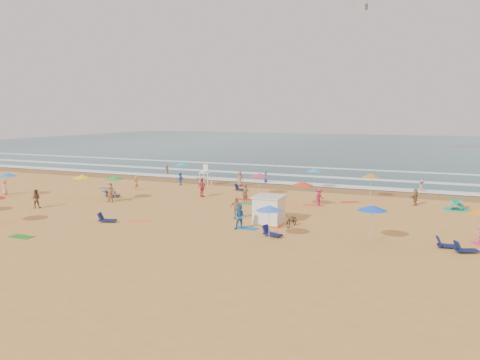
% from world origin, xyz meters
% --- Properties ---
extents(ground, '(220.00, 220.00, 0.00)m').
position_xyz_m(ground, '(0.00, 0.00, 0.00)').
color(ground, gold).
rests_on(ground, ground).
extents(ocean, '(220.00, 140.00, 0.18)m').
position_xyz_m(ocean, '(0.00, 84.00, 0.00)').
color(ocean, '#0C4756').
rests_on(ocean, ground).
extents(wet_sand, '(220.00, 220.00, 0.00)m').
position_xyz_m(wet_sand, '(0.00, 12.50, 0.01)').
color(wet_sand, olive).
rests_on(wet_sand, ground).
extents(surf_foam, '(200.00, 18.70, 0.05)m').
position_xyz_m(surf_foam, '(0.00, 21.32, 0.10)').
color(surf_foam, white).
rests_on(surf_foam, ground).
extents(cabana, '(2.00, 2.00, 2.00)m').
position_xyz_m(cabana, '(7.65, -4.98, 1.00)').
color(cabana, white).
rests_on(cabana, ground).
extents(cabana_roof, '(2.20, 2.20, 0.12)m').
position_xyz_m(cabana_roof, '(7.65, -4.98, 2.06)').
color(cabana_roof, silver).
rests_on(cabana_roof, cabana).
extents(bicycle, '(0.81, 1.78, 0.90)m').
position_xyz_m(bicycle, '(9.55, -5.28, 0.45)').
color(bicycle, black).
rests_on(bicycle, ground).
extents(lifeguard_stand, '(1.20, 1.20, 2.10)m').
position_xyz_m(lifeguard_stand, '(-5.37, 9.81, 1.05)').
color(lifeguard_stand, white).
rests_on(lifeguard_stand, ground).
extents(beach_umbrellas, '(46.26, 27.41, 0.63)m').
position_xyz_m(beach_umbrellas, '(0.85, -0.84, 2.18)').
color(beach_umbrellas, '#FF38B9').
rests_on(beach_umbrellas, ground).
extents(loungers, '(46.28, 21.06, 0.34)m').
position_xyz_m(loungers, '(4.74, -4.51, 0.17)').
color(loungers, '#0E1C4A').
rests_on(loungers, ground).
extents(towels, '(42.99, 22.64, 0.03)m').
position_xyz_m(towels, '(-1.13, -2.46, 0.01)').
color(towels, '#D01A46').
rests_on(towels, ground).
extents(popup_tents, '(4.13, 13.45, 1.20)m').
position_xyz_m(popup_tents, '(21.87, 0.56, 0.60)').
color(popup_tents, '#EA3473').
rests_on(popup_tents, ground).
extents(beachgoers, '(40.38, 24.72, 2.14)m').
position_xyz_m(beachgoers, '(-0.47, 3.15, 0.81)').
color(beachgoers, brown).
rests_on(beachgoers, ground).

